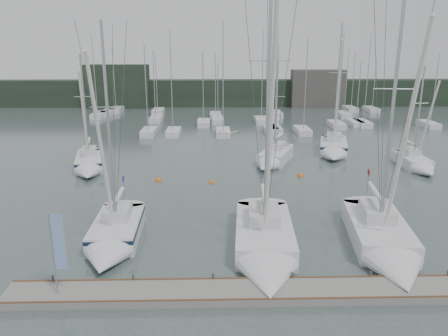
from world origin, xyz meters
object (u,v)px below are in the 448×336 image
object	(u,v)px
buoy_b	(300,176)
dock_banner	(57,246)
sailboat_mid_a	(89,165)
sailboat_mid_c	(272,160)
sailboat_near_center	(266,251)
sailboat_near_left	(113,239)
buoy_c	(159,181)
sailboat_near_right	(386,247)
sailboat_mid_d	(334,149)
buoy_a	(212,183)
sailboat_mid_e	(417,165)

from	to	relation	value
buoy_b	dock_banner	world-z (taller)	dock_banner
sailboat_mid_a	sailboat_mid_c	world-z (taller)	sailboat_mid_a
sailboat_mid_a	sailboat_near_center	bearing A→B (deg)	-63.82
sailboat_near_left	sailboat_near_center	bearing A→B (deg)	-13.27
sailboat_mid_a	buoy_b	bearing A→B (deg)	-19.04
buoy_c	dock_banner	bearing A→B (deg)	-97.08
sailboat_near_center	sailboat_near_right	distance (m)	6.95
sailboat_near_right	sailboat_mid_c	size ratio (longest dim) A/B	1.42
sailboat_near_left	sailboat_near_right	world-z (taller)	sailboat_near_right
sailboat_mid_a	dock_banner	size ratio (longest dim) A/B	2.83
sailboat_near_center	sailboat_mid_d	distance (m)	25.88
buoy_c	buoy_a	bearing A→B (deg)	-7.79
sailboat_near_left	buoy_c	xyz separation A→B (m)	(1.12, 13.27, -0.58)
sailboat_mid_a	sailboat_mid_c	size ratio (longest dim) A/B	1.04
sailboat_near_right	dock_banner	world-z (taller)	sailboat_near_right
sailboat_mid_d	buoy_b	world-z (taller)	sailboat_mid_d
sailboat_near_left	buoy_a	xyz separation A→B (m)	(5.87, 12.62, -0.58)
sailboat_mid_c	dock_banner	size ratio (longest dim) A/B	2.73
buoy_a	buoy_c	bearing A→B (deg)	172.21
sailboat_mid_c	sailboat_near_left	bearing A→B (deg)	-100.37
sailboat_mid_d	dock_banner	xyz separation A→B (m)	(-20.36, -27.46, 2.17)
buoy_a	dock_banner	world-z (taller)	dock_banner
buoy_a	buoy_c	distance (m)	4.79
sailboat_mid_a	sailboat_mid_c	distance (m)	17.88
sailboat_near_center	buoy_a	distance (m)	14.77
sailboat_near_left	sailboat_mid_a	distance (m)	17.54
sailboat_near_right	sailboat_mid_c	bearing A→B (deg)	109.38
sailboat_mid_e	buoy_c	size ratio (longest dim) A/B	17.85
sailboat_near_right	sailboat_mid_e	bearing A→B (deg)	68.77
sailboat_near_left	buoy_a	bearing A→B (deg)	63.25
sailboat_near_center	sailboat_near_left	bearing A→B (deg)	172.57
sailboat_mid_c	buoy_c	bearing A→B (deg)	-132.54
sailboat_near_left	buoy_a	size ratio (longest dim) A/B	27.85
sailboat_mid_c	sailboat_mid_a	bearing A→B (deg)	-151.72
sailboat_mid_c	sailboat_mid_e	world-z (taller)	sailboat_mid_c
sailboat_near_right	buoy_b	size ratio (longest dim) A/B	27.66
sailboat_mid_a	sailboat_mid_d	world-z (taller)	sailboat_mid_d
sailboat_mid_c	buoy_b	distance (m)	4.47
dock_banner	sailboat_mid_e	bearing A→B (deg)	40.13
sailboat_near_right	sailboat_mid_d	size ratio (longest dim) A/B	1.08
sailboat_near_left	sailboat_mid_e	size ratio (longest dim) A/B	1.33
sailboat_mid_e	buoy_a	bearing A→B (deg)	-168.39
sailboat_mid_a	sailboat_mid_d	distance (m)	25.62
sailboat_near_right	buoy_b	world-z (taller)	sailboat_near_right
buoy_b	buoy_a	bearing A→B (deg)	-168.18
sailboat_near_center	buoy_a	world-z (taller)	sailboat_near_center
sailboat_near_right	sailboat_mid_d	world-z (taller)	sailboat_near_right
buoy_a	buoy_b	distance (m)	8.35
sailboat_mid_a	sailboat_mid_d	bearing A→B (deg)	-0.50
sailboat_near_right	sailboat_mid_e	xyz separation A→B (m)	(9.92, 17.70, -0.10)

